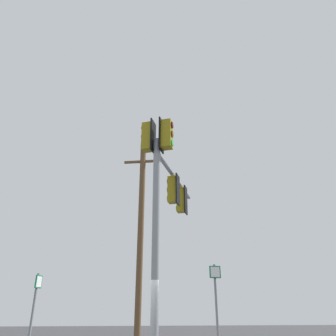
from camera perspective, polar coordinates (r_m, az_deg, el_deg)
The scene contains 4 objects.
signal_mast_assembly at distance 9.94m, azimuth -0.42°, elevation -4.44°, with size 4.48×2.10×7.11m.
utility_pole_wooden at distance 17.45m, azimuth -4.83°, elevation -10.92°, with size 0.55×2.15×10.91m.
route_sign_primary at distance 10.65m, azimuth -22.70°, elevation -22.77°, with size 0.32×0.13×2.78m.
route_sign_secondary at distance 10.21m, azimuth 8.55°, elevation -23.31°, with size 0.11×0.34×3.06m.
Camera 1 is at (8.41, 0.45, 1.89)m, focal length 34.68 mm.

